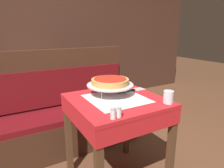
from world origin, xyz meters
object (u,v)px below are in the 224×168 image
at_px(dining_table_rear, 36,77).
at_px(pepper_shaker, 119,112).
at_px(dining_table_front, 116,111).
at_px(pizza_server, 131,90).
at_px(deep_dish_pizza, 110,81).
at_px(pizza_pan_stand, 110,85).
at_px(booth_bench, 67,120).
at_px(napkin_holder, 103,84).
at_px(salt_shaker, 113,113).
at_px(water_glass_near, 168,97).
at_px(condiment_caddy, 38,67).

distance_m(dining_table_rear, pepper_shaker, 1.97).
xyz_separation_m(dining_table_front, pizza_server, (0.22, 0.11, 0.11)).
bearing_deg(deep_dish_pizza, pizza_pan_stand, 0.00).
relative_size(booth_bench, pizza_pan_stand, 4.13).
bearing_deg(napkin_holder, salt_shaker, -111.76).
xyz_separation_m(water_glass_near, napkin_holder, (-0.24, 0.58, -0.00)).
bearing_deg(dining_table_front, pepper_shaker, -118.47).
bearing_deg(dining_table_front, deep_dish_pizza, 89.82).
relative_size(deep_dish_pizza, pepper_shaker, 4.39).
bearing_deg(water_glass_near, pizza_server, 98.12).
distance_m(pizza_pan_stand, deep_dish_pizza, 0.03).
bearing_deg(condiment_caddy, napkin_holder, -74.13).
height_order(dining_table_front, salt_shaker, salt_shaker).
distance_m(pizza_pan_stand, pepper_shaker, 0.45).
bearing_deg(booth_bench, water_glass_near, -66.24).
height_order(pizza_pan_stand, pepper_shaker, pizza_pan_stand).
height_order(booth_bench, salt_shaker, booth_bench).
relative_size(dining_table_rear, deep_dish_pizza, 2.52).
bearing_deg(pizza_server, booth_bench, 121.58).
height_order(dining_table_front, pizza_pan_stand, pizza_pan_stand).
distance_m(salt_shaker, napkin_holder, 0.66).
bearing_deg(booth_bench, condiment_caddy, 99.62).
relative_size(booth_bench, napkin_holder, 15.83).
xyz_separation_m(dining_table_front, salt_shaker, (-0.21, -0.31, 0.14)).
xyz_separation_m(deep_dish_pizza, pepper_shaker, (-0.17, -0.41, -0.08)).
bearing_deg(salt_shaker, pizza_server, 44.23).
xyz_separation_m(dining_table_front, pizza_pan_stand, (0.00, 0.10, 0.19)).
relative_size(dining_table_rear, salt_shaker, 10.61).
bearing_deg(condiment_caddy, dining_table_front, -78.35).
xyz_separation_m(deep_dish_pizza, napkin_holder, (0.03, 0.20, -0.07)).
distance_m(booth_bench, salt_shaker, 1.19).
xyz_separation_m(deep_dish_pizza, pizza_server, (0.22, 0.01, -0.11)).
distance_m(dining_table_rear, pizza_pan_stand, 1.60).
relative_size(napkin_holder, condiment_caddy, 0.67).
xyz_separation_m(booth_bench, deep_dish_pizza, (0.19, -0.67, 0.57)).
height_order(pizza_pan_stand, condiment_caddy, condiment_caddy).
bearing_deg(pepper_shaker, napkin_holder, 71.68).
height_order(pizza_pan_stand, napkin_holder, pizza_pan_stand).
bearing_deg(pizza_pan_stand, pepper_shaker, -112.26).
height_order(dining_table_rear, pizza_pan_stand, pizza_pan_stand).
bearing_deg(pizza_server, napkin_holder, 133.52).
height_order(pizza_server, napkin_holder, napkin_holder).
distance_m(deep_dish_pizza, water_glass_near, 0.48).
bearing_deg(salt_shaker, napkin_holder, 68.24).
bearing_deg(salt_shaker, booth_bench, 88.81).
xyz_separation_m(booth_bench, pizza_pan_stand, (0.19, -0.67, 0.54)).
height_order(deep_dish_pizza, water_glass_near, deep_dish_pizza).
height_order(water_glass_near, condiment_caddy, condiment_caddy).
height_order(booth_bench, napkin_holder, booth_bench).
distance_m(dining_table_rear, pizza_server, 1.64).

